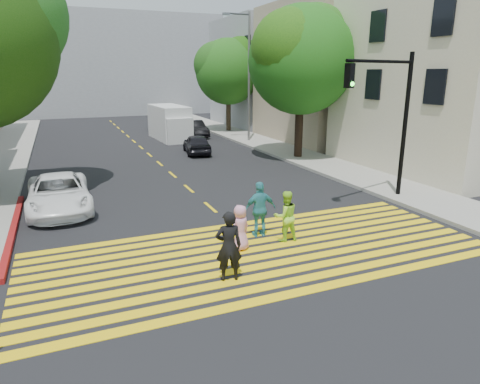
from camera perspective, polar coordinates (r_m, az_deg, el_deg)
ground at (r=11.68m, az=5.81°, el=-10.34°), size 120.00×120.00×0.00m
sidewalk_left at (r=31.75m, az=-28.71°, el=4.64°), size 3.00×40.00×0.15m
sidewalk_right at (r=28.20m, az=6.51°, el=5.31°), size 3.00×60.00×0.15m
curb_red at (r=16.08m, az=-27.99°, el=-4.45°), size 0.20×8.00×0.16m
crosswalk at (r=12.70m, az=3.05°, el=-8.02°), size 13.40×5.30×0.01m
lane_line at (r=32.48m, az=-13.54°, el=6.22°), size 0.12×34.40×0.01m
building_right_cream at (r=26.45m, az=27.56°, el=13.75°), size 10.00×10.00×10.00m
building_right_tan at (r=34.62m, az=13.18°, el=15.12°), size 10.00×10.00×10.00m
building_right_grey at (r=44.04m, az=4.54°, el=15.50°), size 10.00×10.00×10.00m
backdrop_block at (r=57.41m, az=-18.42°, el=15.82°), size 30.00×8.00×12.00m
tree_right_near at (r=26.10m, az=8.30°, el=17.69°), size 7.44×7.18×9.00m
tree_right_far at (r=38.02m, az=-1.48°, el=16.19°), size 7.41×7.17×8.06m
pedestrian_man at (r=10.76m, az=-1.52°, el=-7.25°), size 0.74×0.56×1.84m
pedestrian_woman at (r=13.35m, az=6.09°, el=-3.21°), size 0.82×0.66×1.61m
pedestrian_child at (r=12.62m, az=0.03°, el=-4.79°), size 0.79×0.65×1.39m
pedestrian_extra at (r=13.62m, az=2.69°, el=-2.32°), size 1.09×0.52×1.80m
white_sedan at (r=17.61m, az=-23.02°, el=-0.19°), size 2.27×4.85×1.34m
dark_car_near at (r=27.96m, az=-5.78°, el=6.40°), size 2.05×3.90×1.27m
silver_car at (r=39.66m, az=-10.00°, el=9.08°), size 2.50×5.02×1.40m
dark_car_parked at (r=35.46m, az=-6.04°, el=8.39°), size 1.44×3.98×1.30m
white_van at (r=34.15m, az=-9.27°, el=8.98°), size 2.34×5.61×2.60m
traffic_signal at (r=17.74m, az=19.51°, el=10.59°), size 3.91×1.29×5.88m
street_lamp at (r=32.18m, az=0.88°, el=16.02°), size 2.08×0.23×9.22m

